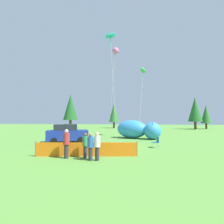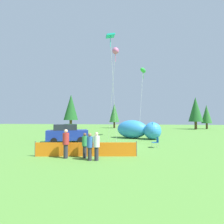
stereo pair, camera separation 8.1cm
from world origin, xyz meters
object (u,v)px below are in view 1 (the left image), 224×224
(spectator_in_red_shirt, at_px, (66,142))
(folding_chair, at_px, (156,141))
(parked_car, at_px, (67,133))
(spectator_in_green_shirt, at_px, (85,144))
(inflatable_cat, at_px, (137,130))
(kite_pink_octopus, at_px, (115,51))
(kite_green_fish, at_px, (143,71))
(kite_teal_diamond, at_px, (111,38))
(spectator_in_blue_shirt, at_px, (97,145))
(spectator_in_white_shirt, at_px, (90,146))

(spectator_in_red_shirt, bearing_deg, folding_chair, 38.89)
(parked_car, xyz_separation_m, spectator_in_green_shirt, (4.13, -6.92, -0.08))
(inflatable_cat, height_order, kite_pink_octopus, kite_pink_octopus)
(kite_green_fish, xyz_separation_m, kite_teal_diamond, (-3.74, -6.20, 2.00))
(folding_chair, height_order, kite_green_fish, kite_green_fish)
(inflatable_cat, distance_m, spectator_in_blue_shirt, 12.56)
(spectator_in_green_shirt, distance_m, kite_green_fish, 16.66)
(parked_car, relative_size, inflatable_cat, 0.78)
(inflatable_cat, relative_size, kite_teal_diamond, 0.51)
(kite_pink_octopus, bearing_deg, spectator_in_green_shirt, -95.83)
(spectator_in_blue_shirt, bearing_deg, kite_pink_octopus, 90.02)
(spectator_in_red_shirt, height_order, kite_green_fish, kite_green_fish)
(kite_green_fish, bearing_deg, folding_chair, -85.06)
(kite_green_fish, relative_size, kite_teal_diamond, 0.83)
(parked_car, relative_size, kite_green_fish, 0.47)
(spectator_in_red_shirt, relative_size, spectator_in_blue_shirt, 1.08)
(spectator_in_white_shirt, xyz_separation_m, kite_pink_octopus, (0.41, 9.65, 9.59))
(inflatable_cat, bearing_deg, spectator_in_blue_shirt, -79.14)
(kite_green_fish, bearing_deg, parked_car, -141.28)
(spectator_in_white_shirt, bearing_deg, folding_chair, 49.88)
(inflatable_cat, height_order, spectator_in_green_shirt, inflatable_cat)
(inflatable_cat, bearing_deg, kite_green_fish, 87.42)
(folding_chair, xyz_separation_m, inflatable_cat, (-1.66, 6.96, 0.53))
(spectator_in_green_shirt, xyz_separation_m, spectator_in_red_shirt, (-1.20, -0.26, 0.13))
(folding_chair, bearing_deg, parked_car, -26.06)
(inflatable_cat, xyz_separation_m, kite_green_fish, (0.89, 1.93, 8.29))
(spectator_in_red_shirt, distance_m, kite_green_fish, 17.16)
(kite_green_fish, bearing_deg, spectator_in_blue_shirt, -103.34)
(inflatable_cat, xyz_separation_m, spectator_in_green_shirt, (-3.41, -11.75, -0.20))
(inflatable_cat, xyz_separation_m, kite_teal_diamond, (-2.84, -4.28, 10.29))
(parked_car, distance_m, kite_green_fish, 13.69)
(folding_chair, xyz_separation_m, spectator_in_green_shirt, (-5.07, -4.79, 0.34))
(folding_chair, relative_size, spectator_in_red_shirt, 0.50)
(kite_teal_diamond, bearing_deg, folding_chair, -30.78)
(spectator_in_blue_shirt, bearing_deg, kite_teal_diamond, 92.56)
(parked_car, height_order, spectator_in_blue_shirt, parked_car)
(kite_pink_octopus, bearing_deg, parked_car, -157.33)
(spectator_in_green_shirt, bearing_deg, spectator_in_white_shirt, -50.55)
(spectator_in_red_shirt, bearing_deg, kite_pink_octopus, 77.16)
(kite_teal_diamond, bearing_deg, spectator_in_green_shirt, -94.33)
(kite_green_fish, bearing_deg, kite_teal_diamond, -121.05)
(spectator_in_blue_shirt, bearing_deg, spectator_in_red_shirt, 171.93)
(spectator_in_red_shirt, height_order, spectator_in_white_shirt, spectator_in_red_shirt)
(spectator_in_green_shirt, xyz_separation_m, spectator_in_white_shirt, (0.51, -0.62, 0.02))
(spectator_in_green_shirt, bearing_deg, kite_green_fish, 72.54)
(spectator_in_green_shirt, height_order, kite_teal_diamond, kite_teal_diamond)
(parked_car, xyz_separation_m, kite_teal_diamond, (4.70, 0.55, 10.40))
(spectator_in_green_shirt, bearing_deg, kite_pink_octopus, 84.17)
(spectator_in_green_shirt, distance_m, kite_teal_diamond, 12.89)
(folding_chair, height_order, spectator_in_green_shirt, spectator_in_green_shirt)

